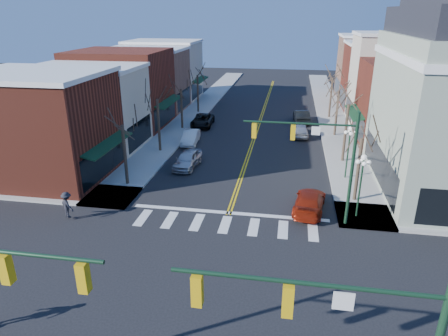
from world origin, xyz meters
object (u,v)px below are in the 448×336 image
at_px(car_left_near, 188,159).
at_px(car_left_mid, 191,137).
at_px(car_right_near, 310,202).
at_px(car_left_far, 203,120).
at_px(car_right_mid, 301,130).
at_px(lamppost_corner, 362,176).
at_px(pedestrian_dark_b, 67,205).
at_px(car_right_far, 301,116).
at_px(lamppost_midblock, 349,144).

relative_size(car_left_near, car_left_mid, 1.03).
xyz_separation_m(car_left_near, car_right_near, (10.02, -6.47, -0.04)).
xyz_separation_m(car_left_near, car_left_mid, (-1.35, 6.43, -0.04)).
distance_m(car_left_far, car_right_mid, 11.43).
bearing_deg(lamppost_corner, car_left_far, 125.96).
distance_m(car_right_mid, pedestrian_dark_b, 25.76).
xyz_separation_m(car_left_mid, car_right_mid, (10.95, 4.41, 0.01)).
xyz_separation_m(car_right_near, car_right_far, (-0.29, 23.09, 0.09)).
bearing_deg(car_left_mid, car_left_far, 87.59).
height_order(car_left_mid, pedestrian_dark_b, pedestrian_dark_b).
xyz_separation_m(car_left_far, car_right_near, (11.62, -19.60, -0.00)).
relative_size(car_right_mid, car_right_far, 0.86).
height_order(lamppost_midblock, car_left_mid, lamppost_midblock).
bearing_deg(car_right_mid, lamppost_midblock, 104.92).
relative_size(car_left_far, car_right_far, 1.05).
bearing_deg(pedestrian_dark_b, car_right_mid, -94.01).
bearing_deg(lamppost_corner, car_left_mid, 136.93).
bearing_deg(car_left_near, car_right_far, 64.50).
bearing_deg(lamppost_midblock, lamppost_corner, -90.00).
bearing_deg(car_left_near, lamppost_corner, -23.44).
bearing_deg(car_right_near, lamppost_corner, 178.00).
bearing_deg(lamppost_corner, pedestrian_dark_b, -169.85).
xyz_separation_m(lamppost_midblock, car_right_near, (-2.98, -5.98, -2.29)).
height_order(car_left_near, car_left_far, car_left_near).
bearing_deg(car_right_far, car_left_far, 11.42).
xyz_separation_m(car_left_far, pedestrian_dark_b, (-3.60, -23.38, 0.34)).
xyz_separation_m(car_right_near, car_right_mid, (-0.42, 17.31, 0.01)).
xyz_separation_m(lamppost_midblock, pedestrian_dark_b, (-18.20, -9.76, -1.94)).
xyz_separation_m(car_left_far, car_right_mid, (11.20, -2.30, 0.01)).
bearing_deg(car_left_mid, car_right_far, 38.10).
distance_m(car_left_near, pedestrian_dark_b, 11.50).
xyz_separation_m(lamppost_midblock, car_left_mid, (-14.35, 6.92, -2.30)).
height_order(lamppost_midblock, car_right_near, lamppost_midblock).
relative_size(car_left_mid, pedestrian_dark_b, 2.33).
height_order(car_left_mid, car_right_near, car_right_near).
bearing_deg(car_right_mid, car_right_near, 89.61).
distance_m(lamppost_midblock, car_right_near, 7.06).
bearing_deg(lamppost_corner, car_left_near, 151.72).
height_order(car_left_far, pedestrian_dark_b, pedestrian_dark_b).
xyz_separation_m(car_right_mid, car_right_far, (0.13, 5.79, 0.08)).
bearing_deg(car_right_far, car_left_near, 53.94).
relative_size(lamppost_corner, car_right_mid, 1.09).
distance_m(car_left_near, car_right_near, 11.93).
height_order(car_right_near, pedestrian_dark_b, pedestrian_dark_b).
bearing_deg(lamppost_corner, lamppost_midblock, 90.00).
bearing_deg(car_right_near, car_right_mid, -80.68).
distance_m(car_left_far, pedestrian_dark_b, 23.66).
xyz_separation_m(lamppost_corner, car_right_far, (-3.27, 23.61, -2.20)).
height_order(car_left_far, car_right_near, car_left_far).
distance_m(car_right_near, car_right_mid, 17.31).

